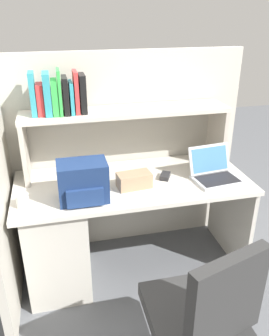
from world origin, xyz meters
The scene contains 12 objects.
ground_plane centered at (0.00, 0.00, 0.00)m, with size 8.00×8.00×0.00m, color #595B60.
desk centered at (-0.39, 0.00, 0.40)m, with size 1.60×0.70×0.73m.
cubicle_partition_rear centered at (0.00, 0.38, 0.78)m, with size 1.84×0.05×1.55m, color #B2ADA0.
cubicle_partition_left centered at (-0.85, -0.05, 0.78)m, with size 0.05×1.06×1.55m, color #B2ADA0.
overhead_hutch centered at (0.00, 0.20, 1.08)m, with size 1.44×0.28×0.45m.
reference_books_on_shelf centered at (-0.44, 0.20, 1.30)m, with size 0.35×0.18×0.29m.
laptop centered at (0.55, -0.10, 0.78)m, with size 0.34×0.30×0.22m.
backpack centered at (-0.35, -0.18, 0.85)m, with size 0.30×0.23×0.25m.
computer_mouse centered at (0.23, -0.01, 0.75)m, with size 0.06×0.10×0.03m, color #262628.
paper_cup centered at (-0.72, -0.18, 0.77)m, with size 0.08×0.08×0.09m, color white.
tissue_box centered at (-0.01, -0.09, 0.78)m, with size 0.22×0.12×0.10m, color #9E7F60.
office_chair centered at (0.10, -0.98, 0.39)m, with size 0.52×0.54×0.93m.
Camera 1 is at (-0.48, -2.09, 1.83)m, focal length 37.40 mm.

